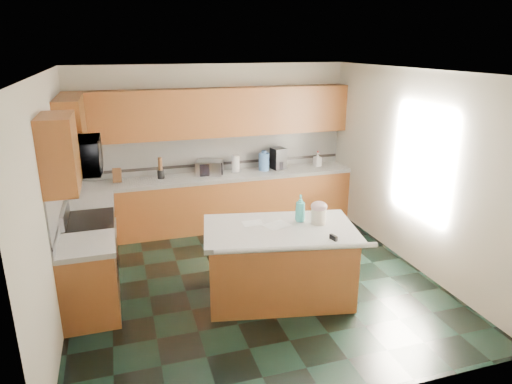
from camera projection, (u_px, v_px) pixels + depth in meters
name	position (u px, v px, depth m)	size (l,w,h in m)	color
floor	(253.00, 281.00, 6.07)	(4.60, 4.60, 0.00)	black
ceiling	(253.00, 71.00, 5.23)	(4.60, 4.60, 0.00)	white
wall_back	(213.00, 146.00, 7.76)	(4.60, 0.04, 2.70)	beige
wall_front	(339.00, 267.00, 3.54)	(4.60, 0.04, 2.70)	beige
wall_left	(51.00, 202.00, 5.00)	(0.04, 4.60, 2.70)	beige
wall_right	(413.00, 169.00, 6.30)	(0.04, 4.60, 2.70)	beige
back_base_cab	(219.00, 203.00, 7.75)	(4.60, 0.60, 0.86)	#371F0C
back_countertop	(218.00, 177.00, 7.61)	(4.60, 0.64, 0.06)	white
back_upper_cab	(215.00, 112.00, 7.41)	(4.60, 0.33, 0.78)	#371F0C
back_backsplash	(214.00, 153.00, 7.76)	(4.60, 0.02, 0.63)	silver
back_accent_band	(214.00, 164.00, 7.82)	(4.60, 0.01, 0.05)	black
left_base_cab_rear	(94.00, 232.00, 6.54)	(0.60, 0.82, 0.86)	#371F0C
left_counter_rear	(90.00, 202.00, 6.40)	(0.64, 0.82, 0.06)	white
left_base_cab_front	(90.00, 283.00, 5.15)	(0.60, 0.72, 0.86)	#371F0C
left_counter_front	(85.00, 246.00, 5.01)	(0.64, 0.72, 0.06)	white
left_backsplash	(60.00, 197.00, 5.54)	(0.02, 2.30, 0.63)	silver
left_accent_band	(62.00, 211.00, 5.60)	(0.01, 2.30, 0.05)	black
left_upper_cab_rear	(71.00, 126.00, 6.16)	(0.33, 1.09, 0.78)	#371F0C
left_upper_cab_front	(59.00, 153.00, 4.65)	(0.33, 0.72, 0.78)	#371F0C
range_body	(92.00, 254.00, 5.82)	(0.60, 0.76, 0.88)	#B7B7BC
range_oven_door	(116.00, 254.00, 5.92)	(0.02, 0.68, 0.55)	black
range_cooktop	(88.00, 221.00, 5.68)	(0.62, 0.78, 0.04)	black
range_handle	(116.00, 227.00, 5.81)	(0.02, 0.02, 0.66)	#B7B7BC
range_backguard	(64.00, 214.00, 5.57)	(0.06, 0.76, 0.18)	#B7B7BC
microwave	(80.00, 156.00, 5.42)	(0.73, 0.50, 0.41)	#B7B7BC
island_base	(279.00, 265.00, 5.57)	(1.70, 0.97, 0.86)	#371F0C
island_top	(280.00, 230.00, 5.43)	(1.80, 1.07, 0.06)	white
island_bullnose	(297.00, 248.00, 4.95)	(0.06, 0.06, 1.80)	white
treat_jar	(319.00, 216.00, 5.52)	(0.18, 0.18, 0.19)	silver
treat_jar_lid	(319.00, 206.00, 5.48)	(0.20, 0.20, 0.12)	#CDA5AF
treat_jar_knob	(319.00, 203.00, 5.47)	(0.02, 0.02, 0.06)	tan
treat_jar_knob_end_l	(317.00, 203.00, 5.46)	(0.03, 0.03, 0.03)	tan
treat_jar_knob_end_r	(322.00, 203.00, 5.48)	(0.03, 0.03, 0.03)	tan
soap_bottle_island	(300.00, 208.00, 5.58)	(0.13, 0.13, 0.33)	#40BBBB
paper_sheet_a	(277.00, 225.00, 5.50)	(0.31, 0.23, 0.00)	white
paper_sheet_b	(253.00, 223.00, 5.56)	(0.25, 0.19, 0.00)	white
clamp_body	(333.00, 239.00, 5.08)	(0.03, 0.11, 0.10)	black
clamp_handle	(336.00, 243.00, 5.02)	(0.02, 0.02, 0.07)	black
knife_block	(117.00, 175.00, 7.16)	(0.13, 0.10, 0.23)	#472814
utensil_crock	(161.00, 174.00, 7.39)	(0.11, 0.11, 0.14)	black
utensil_bundle	(160.00, 164.00, 7.33)	(0.07, 0.07, 0.21)	#472814
toaster_oven	(209.00, 168.00, 7.57)	(0.42, 0.29, 0.24)	#B7B7BC
toaster_oven_door	(211.00, 170.00, 7.45)	(0.38, 0.01, 0.20)	black
paper_towel	(236.00, 164.00, 7.74)	(0.13, 0.13, 0.28)	white
paper_towel_base	(236.00, 171.00, 7.78)	(0.19, 0.19, 0.01)	#B7B7BC
water_jug	(264.00, 162.00, 7.84)	(0.18, 0.18, 0.30)	#4673B9
water_jug_neck	(264.00, 152.00, 7.78)	(0.09, 0.09, 0.04)	#4673B9
coffee_maker	(278.00, 158.00, 7.92)	(0.22, 0.24, 0.37)	black
coffee_carafe	(279.00, 165.00, 7.91)	(0.15, 0.15, 0.15)	black
soap_bottle_back	(317.00, 159.00, 8.12)	(0.11, 0.11, 0.25)	white
soap_back_cap	(318.00, 152.00, 8.08)	(0.02, 0.02, 0.03)	red
window_light_proxy	(422.00, 162.00, 6.07)	(0.02, 1.40, 1.10)	white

